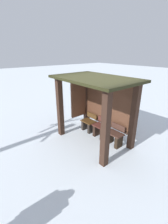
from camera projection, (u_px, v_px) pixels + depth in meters
name	position (u px, v px, depth m)	size (l,w,h in m)	color
ground_plane	(93.00, 140.00, 5.75)	(60.00, 60.00, 0.00)	white
bus_shelter	(96.00, 97.00, 5.33)	(2.82, 1.81, 2.33)	#372319
bench_left_inside	(89.00, 124.00, 6.37)	(0.59, 0.41, 0.73)	#553719
bench_center_inside	(101.00, 130.00, 5.86)	(0.59, 0.38, 0.78)	#562A23
bench_right_inside	(115.00, 137.00, 5.37)	(0.59, 0.37, 0.76)	#492D23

